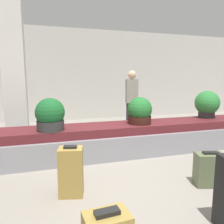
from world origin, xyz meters
The scene contains 10 objects.
ground_plane centered at (0.00, 0.00, 0.00)m, with size 18.00×18.00×0.00m, color gray.
back_wall centered at (0.00, 5.29, 1.60)m, with size 18.00×0.06×3.20m.
carousel centered at (0.00, 1.37, 0.28)m, with size 7.12×0.88×0.59m.
pillar centered at (-1.84, 2.56, 1.60)m, with size 0.45×0.45×3.20m.
suitcase_4 centered at (0.93, -0.25, 0.23)m, with size 0.44×0.33×0.49m.
suitcase_5 centered at (-0.94, 0.03, 0.31)m, with size 0.34×0.29×0.65m.
potted_plant_0 centered at (0.56, 1.32, 0.83)m, with size 0.48×0.48×0.53m.
potted_plant_1 centered at (2.31, 1.51, 0.90)m, with size 0.55×0.55×0.61m.
potted_plant_2 centered at (-1.15, 1.23, 0.85)m, with size 0.50×0.50×0.56m.
traveler_0 centered at (1.05, 2.98, 1.01)m, with size 0.34×0.24×1.69m.
Camera 1 is at (-1.19, -2.61, 1.48)m, focal length 35.00 mm.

